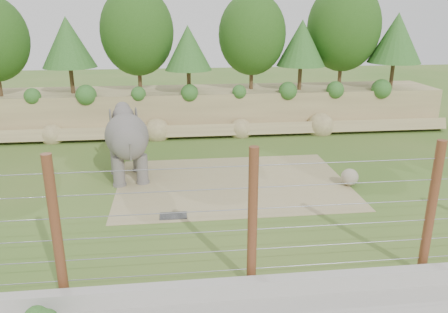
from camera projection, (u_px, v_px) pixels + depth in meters
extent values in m
plane|color=#3E6C23|center=(230.00, 214.00, 16.35)|extent=(90.00, 90.00, 0.00)
cube|color=#8E7952|center=(204.00, 109.00, 28.22)|extent=(30.00, 4.00, 2.50)
cube|color=#8E7952|center=(207.00, 131.00, 26.33)|extent=(30.00, 1.37, 1.07)
cylinder|color=#3F2B19|center=(72.00, 80.00, 26.23)|extent=(0.24, 0.24, 1.58)
sphere|color=#1B4510|center=(68.00, 44.00, 25.55)|extent=(3.60, 3.60, 3.60)
cylinder|color=#3F2B19|center=(140.00, 75.00, 27.08)|extent=(0.24, 0.24, 1.92)
sphere|color=#1B4510|center=(137.00, 31.00, 26.26)|extent=(4.40, 4.40, 4.40)
cylinder|color=#3F2B19|center=(189.00, 81.00, 26.36)|extent=(0.24, 0.24, 1.40)
sphere|color=#1B4510|center=(188.00, 49.00, 25.76)|extent=(3.20, 3.20, 3.20)
cylinder|color=#3F2B19|center=(251.00, 75.00, 27.68)|extent=(0.24, 0.24, 1.82)
sphere|color=#1B4510|center=(252.00, 34.00, 26.90)|extent=(4.16, 4.16, 4.16)
cylinder|color=#3F2B19|center=(300.00, 78.00, 27.49)|extent=(0.24, 0.24, 1.50)
sphere|color=#1B4510|center=(302.00, 44.00, 26.85)|extent=(3.44, 3.44, 3.44)
cylinder|color=#3F2B19|center=(340.00, 71.00, 28.68)|extent=(0.24, 0.24, 2.03)
sphere|color=#1B4510|center=(344.00, 27.00, 27.81)|extent=(4.64, 4.64, 4.64)
cylinder|color=#3F2B19|center=(392.00, 75.00, 27.94)|extent=(0.24, 0.24, 1.64)
sphere|color=#1B4510|center=(396.00, 39.00, 27.23)|extent=(3.76, 3.76, 3.76)
cube|color=tan|center=(233.00, 183.00, 19.23)|extent=(10.00, 7.00, 0.02)
cube|color=#262628|center=(173.00, 216.00, 16.11)|extent=(1.00, 0.60, 0.03)
sphere|color=gray|center=(350.00, 177.00, 18.88)|extent=(0.75, 0.75, 0.75)
cube|color=#B2AEA5|center=(254.00, 287.00, 11.56)|extent=(26.00, 0.35, 0.50)
cylinder|color=#512C18|center=(56.00, 230.00, 10.93)|extent=(0.26, 0.26, 4.00)
cylinder|color=#512C18|center=(253.00, 219.00, 11.48)|extent=(0.26, 0.26, 4.00)
cylinder|color=#512C18|center=(431.00, 210.00, 12.03)|extent=(0.26, 0.26, 4.00)
cylinder|color=gray|center=(251.00, 269.00, 11.96)|extent=(20.00, 0.02, 0.02)
cylinder|color=gray|center=(252.00, 249.00, 11.77)|extent=(20.00, 0.02, 0.02)
cylinder|color=gray|center=(252.00, 229.00, 11.58)|extent=(20.00, 0.02, 0.02)
cylinder|color=gray|center=(253.00, 209.00, 11.39)|extent=(20.00, 0.02, 0.02)
cylinder|color=gray|center=(253.00, 188.00, 11.20)|extent=(20.00, 0.02, 0.02)
cylinder|color=gray|center=(254.00, 166.00, 11.01)|extent=(20.00, 0.02, 0.02)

